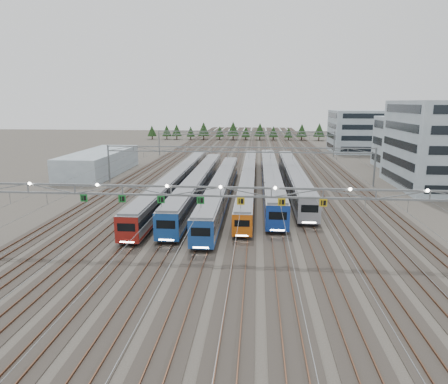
# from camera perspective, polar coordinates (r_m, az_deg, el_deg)

# --- Properties ---
(ground) EXTENTS (400.00, 400.00, 0.00)m
(ground) POSITION_cam_1_polar(r_m,az_deg,el_deg) (46.44, -0.46, -8.78)
(ground) COLOR #47423A
(ground) RESTS_ON ground
(track_bed) EXTENTS (54.00, 260.00, 5.42)m
(track_bed) POSITION_cam_1_polar(r_m,az_deg,el_deg) (143.90, 3.20, 6.55)
(track_bed) COLOR #2D2823
(track_bed) RESTS_ON ground
(train_a) EXTENTS (2.95, 62.46, 3.85)m
(train_a) POSITION_cam_1_polar(r_m,az_deg,el_deg) (77.83, -6.58, 1.67)
(train_a) COLOR black
(train_a) RESTS_ON ground
(train_b) EXTENTS (3.13, 54.45, 4.08)m
(train_b) POSITION_cam_1_polar(r_m,az_deg,el_deg) (74.17, -3.62, 1.27)
(train_b) COLOR black
(train_b) RESTS_ON ground
(train_c) EXTENTS (3.03, 51.66, 3.96)m
(train_c) POSITION_cam_1_polar(r_m,az_deg,el_deg) (70.20, -0.40, 0.58)
(train_c) COLOR black
(train_c) RESTS_ON ground
(train_d) EXTENTS (2.60, 65.29, 3.38)m
(train_d) POSITION_cam_1_polar(r_m,az_deg,el_deg) (81.37, 3.50, 2.04)
(train_d) COLOR black
(train_d) RESTS_ON ground
(train_e) EXTENTS (3.14, 59.55, 4.10)m
(train_e) POSITION_cam_1_polar(r_m,az_deg,el_deg) (80.71, 6.69, 2.15)
(train_e) COLOR black
(train_e) RESTS_ON ground
(train_f) EXTENTS (3.18, 52.97, 4.16)m
(train_f) POSITION_cam_1_polar(r_m,az_deg,el_deg) (81.41, 9.85, 2.16)
(train_f) COLOR black
(train_f) RESTS_ON ground
(gantry_near) EXTENTS (56.36, 0.61, 8.08)m
(gantry_near) POSITION_cam_1_polar(r_m,az_deg,el_deg) (44.21, -0.55, -0.26)
(gantry_near) COLOR slate
(gantry_near) RESTS_ON ground
(gantry_mid) EXTENTS (56.36, 0.36, 8.00)m
(gantry_mid) POSITION_cam_1_polar(r_m,az_deg,el_deg) (83.78, 2.04, 5.45)
(gantry_mid) COLOR slate
(gantry_mid) RESTS_ON ground
(gantry_far) EXTENTS (56.36, 0.36, 8.00)m
(gantry_far) POSITION_cam_1_polar(r_m,az_deg,el_deg) (128.51, 3.03, 8.00)
(gantry_far) COLOR slate
(gantry_far) RESTS_ON ground
(depot_bldg_south) EXTENTS (18.00, 22.00, 17.31)m
(depot_bldg_south) POSITION_cam_1_polar(r_m,az_deg,el_deg) (91.04, 29.10, 5.88)
(depot_bldg_south) COLOR #93A3AF
(depot_bldg_south) RESTS_ON ground
(depot_bldg_mid) EXTENTS (14.00, 16.00, 13.25)m
(depot_bldg_mid) POSITION_cam_1_polar(r_m,az_deg,el_deg) (114.53, 24.83, 6.38)
(depot_bldg_mid) COLOR #93A3AF
(depot_bldg_mid) RESTS_ON ground
(depot_bldg_north) EXTENTS (22.00, 18.00, 14.18)m
(depot_bldg_north) POSITION_cam_1_polar(r_m,az_deg,el_deg) (146.88, 19.37, 8.18)
(depot_bldg_north) COLOR #93A3AF
(depot_bldg_north) RESTS_ON ground
(west_shed) EXTENTS (10.00, 30.00, 5.34)m
(west_shed) POSITION_cam_1_polar(r_m,az_deg,el_deg) (101.37, -17.33, 4.04)
(west_shed) COLOR #93A3AF
(west_shed) RESTS_ON ground
(treeline) EXTENTS (87.50, 5.60, 7.02)m
(treeline) POSITION_cam_1_polar(r_m,az_deg,el_deg) (183.49, 2.30, 8.76)
(treeline) COLOR #332114
(treeline) RESTS_ON ground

